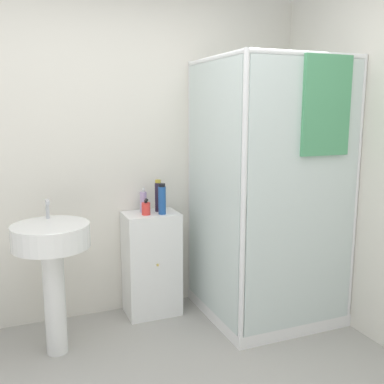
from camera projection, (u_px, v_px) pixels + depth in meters
The scene contains 8 objects.
wall_back at pixel (97, 156), 3.40m from camera, with size 6.40×0.06×2.50m, color silver.
shower_enclosure at pixel (265, 252), 3.43m from camera, with size 0.94×0.97×1.97m.
vanity_cabinet at pixel (152, 263), 3.52m from camera, with size 0.42×0.32×0.82m.
sink at pixel (52, 254), 2.89m from camera, with size 0.49×0.49×1.01m.
soap_dispenser at pixel (146, 208), 3.38m from camera, with size 0.06×0.07×0.12m.
shampoo_bottle_tall_black at pixel (158, 196), 3.48m from camera, with size 0.05×0.05×0.25m.
shampoo_bottle_blue at pixel (162, 199), 3.39m from camera, with size 0.06×0.06×0.24m.
lotion_bottle_white at pixel (143, 202), 3.46m from camera, with size 0.05×0.05×0.19m.
Camera 1 is at (-0.60, -1.72, 1.61)m, focal length 42.00 mm.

